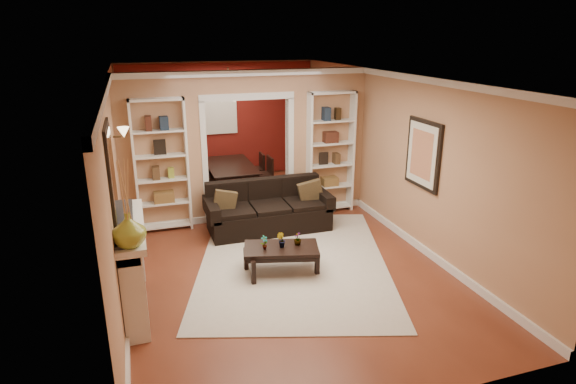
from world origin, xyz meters
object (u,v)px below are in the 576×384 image
object	(u,v)px
bookshelf_right	(330,153)
sofa	(269,207)
bookshelf_left	(161,166)
fireplace	(135,266)
dining_table	(232,178)
coffee_table	(281,260)

from	to	relation	value
bookshelf_right	sofa	bearing A→B (deg)	-157.21
bookshelf_left	bookshelf_right	distance (m)	3.10
fireplace	sofa	bearing A→B (deg)	40.79
bookshelf_right	dining_table	xyz separation A→B (m)	(-1.56, 1.70, -0.84)
bookshelf_left	fireplace	bearing A→B (deg)	-102.05
bookshelf_right	fireplace	xyz separation A→B (m)	(-3.64, -2.53, -0.57)
coffee_table	bookshelf_right	size ratio (longest dim) A/B	0.46
bookshelf_right	fireplace	bearing A→B (deg)	-145.20
sofa	fireplace	size ratio (longest dim) A/B	1.27
sofa	bookshelf_left	size ratio (longest dim) A/B	0.94
coffee_table	dining_table	bearing A→B (deg)	103.32
dining_table	fireplace	bearing A→B (deg)	153.82
bookshelf_right	dining_table	world-z (taller)	bookshelf_right
bookshelf_left	bookshelf_right	bearing A→B (deg)	0.00
dining_table	coffee_table	bearing A→B (deg)	178.74
sofa	fireplace	bearing A→B (deg)	-139.21
coffee_table	bookshelf_left	xyz separation A→B (m)	(-1.45, 2.18, 0.95)
coffee_table	bookshelf_right	world-z (taller)	bookshelf_right
bookshelf_right	fireplace	distance (m)	4.47
coffee_table	bookshelf_right	distance (m)	2.89
coffee_table	fireplace	distance (m)	2.06
fireplace	dining_table	xyz separation A→B (m)	(2.08, 4.23, -0.27)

